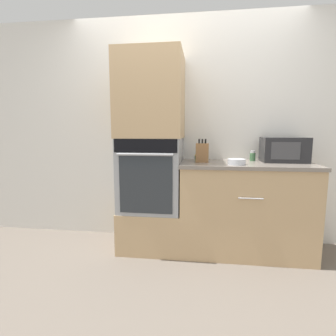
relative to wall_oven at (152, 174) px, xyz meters
name	(u,v)px	position (x,y,z in m)	size (l,w,h in m)	color
ground_plane	(179,261)	(0.32, -0.30, -0.80)	(12.00, 12.00, 0.00)	#6B6056
wall_back	(185,131)	(0.32, 0.33, 0.45)	(8.00, 0.05, 2.50)	silver
oven_cabinet_base	(152,227)	(0.00, 0.00, -0.59)	(0.65, 0.60, 0.43)	tan
wall_oven	(152,174)	(0.00, 0.00, 0.00)	(0.62, 0.64, 0.75)	#9EA0A5
oven_cabinet_upper	(151,96)	(0.00, 0.00, 0.80)	(0.65, 0.60, 0.84)	tan
counter_unit	(245,208)	(0.97, 0.00, -0.33)	(1.31, 0.63, 0.94)	tan
microwave	(284,150)	(1.35, 0.12, 0.26)	(0.44, 0.29, 0.25)	#232326
knife_block	(202,153)	(0.53, 0.01, 0.23)	(0.13, 0.12, 0.23)	olive
bowl	(237,162)	(0.85, -0.16, 0.16)	(0.17, 0.17, 0.05)	silver
condiment_jar_near	(253,156)	(1.06, 0.18, 0.19)	(0.06, 0.06, 0.11)	#427047
condiment_jar_mid	(197,157)	(0.47, 0.17, 0.16)	(0.06, 0.06, 0.06)	#427047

